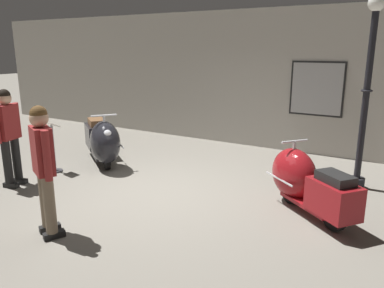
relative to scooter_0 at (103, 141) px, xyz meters
The scene contains 8 objects.
ground_plane 2.16m from the scooter_0, 20.89° to the right, with size 60.00×60.00×0.00m, color slate.
showroom_back_wall 3.90m from the scooter_0, 58.28° to the left, with size 18.00×0.24×3.31m.
scooter_0 is the anchor object (origin of this frame).
scooter_1 4.26m from the scooter_0, ahead, with size 1.63×1.43×1.04m.
lamppost 5.12m from the scooter_0, 14.93° to the left, with size 0.28×0.28×3.23m.
visitor_0 3.14m from the scooter_0, 59.36° to the right, with size 0.53×0.40×1.73m.
visitor_1 1.88m from the scooter_0, 106.22° to the right, with size 0.35×0.57×1.73m.
info_stanchion 0.99m from the scooter_0, 120.82° to the right, with size 0.35×0.28×1.03m.
Camera 1 is at (3.56, -4.87, 2.41)m, focal length 35.22 mm.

